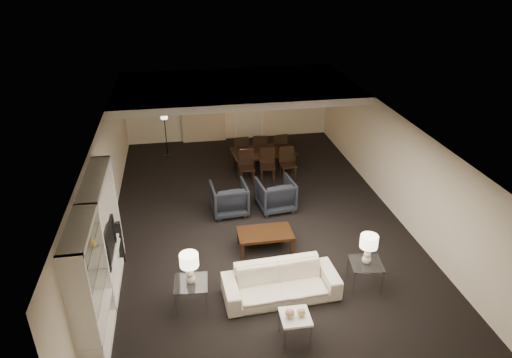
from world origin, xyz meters
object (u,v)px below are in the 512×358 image
at_px(marble_table, 295,327).
at_px(chair_nm, 268,166).
at_px(armchair_left, 229,198).
at_px(floor_lamp, 166,135).
at_px(armchair_right, 276,194).
at_px(chair_fm, 260,148).
at_px(chair_fr, 278,147).
at_px(table_lamp_left, 190,269).
at_px(vase_amber, 91,243).
at_px(sofa, 281,283).
at_px(chair_nl, 247,167).
at_px(floor_speaker, 120,242).
at_px(side_table_right, 365,274).
at_px(table_lamp_right, 368,250).
at_px(dining_table, 263,161).
at_px(vase_blue, 87,307).
at_px(chair_nr, 288,164).
at_px(television, 105,243).
at_px(pendant_light, 246,102).
at_px(chair_fl, 241,150).
at_px(coffee_table, 265,240).
at_px(side_table_left, 192,294).

bearing_deg(marble_table, chair_nm, 83.26).
distance_m(armchair_left, floor_lamp, 4.26).
distance_m(armchair_right, chair_fm, 2.90).
height_order(chair_fr, floor_lamp, floor_lamp).
height_order(table_lamp_left, vase_amber, vase_amber).
height_order(sofa, chair_nl, chair_nl).
bearing_deg(chair_nm, table_lamp_left, -109.57).
height_order(armchair_left, floor_speaker, floor_speaker).
bearing_deg(chair_nl, chair_fm, 67.70).
xyz_separation_m(armchair_right, side_table_right, (1.10, -3.30, -0.13)).
height_order(marble_table, vase_amber, vase_amber).
xyz_separation_m(table_lamp_right, dining_table, (-0.99, 5.55, -0.55)).
xyz_separation_m(chair_fm, chair_fr, (0.60, 0.00, 0.00)).
distance_m(vase_blue, chair_nr, 7.51).
height_order(marble_table, vase_blue, vase_blue).
relative_size(sofa, television, 2.05).
distance_m(pendant_light, marble_table, 7.70).
bearing_deg(vase_amber, armchair_left, 50.91).
height_order(television, chair_fm, television).
xyz_separation_m(armchair_left, armchair_right, (1.20, 0.00, 0.00)).
relative_size(armchair_left, chair_fr, 0.93).
bearing_deg(chair_nr, vase_blue, -130.17).
height_order(table_lamp_right, dining_table, table_lamp_right).
distance_m(armchair_left, chair_nm, 2.06).
height_order(pendant_light, sofa, pendant_light).
distance_m(pendant_light, chair_fl, 1.47).
bearing_deg(television, chair_fl, -32.12).
relative_size(pendant_light, table_lamp_left, 0.83).
bearing_deg(pendant_light, dining_table, -66.07).
bearing_deg(coffee_table, chair_fl, 88.65).
height_order(vase_amber, chair_fl, vase_amber).
relative_size(pendant_light, coffee_table, 0.43).
distance_m(sofa, coffee_table, 1.60).
relative_size(vase_blue, chair_fr, 0.16).
distance_m(floor_speaker, chair_fl, 5.55).
height_order(armchair_left, chair_nr, chair_nr).
bearing_deg(chair_nr, chair_fl, 130.44).
height_order(side_table_right, chair_nl, chair_nl).
distance_m(pendant_light, floor_speaker, 6.02).
height_order(side_table_left, chair_fm, chair_fm).
bearing_deg(side_table_left, television, 151.78).
xyz_separation_m(floor_speaker, dining_table, (3.82, 3.87, -0.16)).
xyz_separation_m(pendant_light, chair_nr, (0.98, -1.52, -1.44)).
xyz_separation_m(television, floor_speaker, (0.14, 0.84, -0.57)).
xyz_separation_m(sofa, chair_nm, (0.71, 4.90, 0.16)).
bearing_deg(chair_fl, side_table_left, 69.89).
bearing_deg(chair_nm, side_table_right, -71.93).
relative_size(pendant_light, television, 0.48).
bearing_deg(side_table_left, table_lamp_right, 0.00).
relative_size(side_table_left, television, 0.56).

